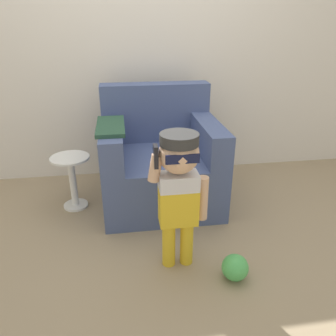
% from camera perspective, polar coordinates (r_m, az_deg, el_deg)
% --- Properties ---
extents(ground_plane, '(10.00, 10.00, 0.00)m').
position_cam_1_polar(ground_plane, '(2.86, -2.42, -6.73)').
color(ground_plane, '#998466').
extents(wall_back, '(10.00, 0.05, 2.60)m').
position_cam_1_polar(wall_back, '(3.23, -4.48, 21.20)').
color(wall_back, silver).
rests_on(wall_back, ground_plane).
extents(armchair, '(0.98, 0.91, 0.97)m').
position_cam_1_polar(armchair, '(2.84, -1.46, 1.08)').
color(armchair, '#475684').
rests_on(armchair, ground_plane).
extents(person_child, '(0.37, 0.28, 0.90)m').
position_cam_1_polar(person_child, '(1.94, 1.91, -2.43)').
color(person_child, gold).
rests_on(person_child, ground_plane).
extents(side_table, '(0.32, 0.32, 0.46)m').
position_cam_1_polar(side_table, '(2.85, -16.34, -1.52)').
color(side_table, white).
rests_on(side_table, ground_plane).
extents(toy_ball, '(0.17, 0.17, 0.17)m').
position_cam_1_polar(toy_ball, '(2.15, 11.59, -16.61)').
color(toy_ball, '#4CB256').
rests_on(toy_ball, ground_plane).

